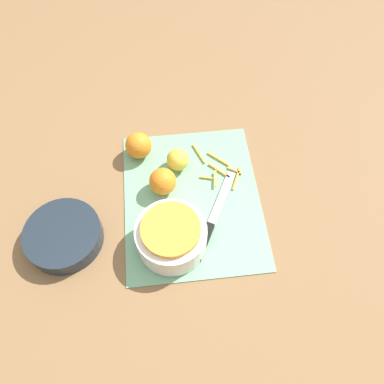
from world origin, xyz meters
TOP-DOWN VIEW (x-y plane):
  - ground_plane at (0.00, 0.00)m, footprint 4.00×4.00m
  - cutting_board at (0.00, 0.00)m, footprint 0.43×0.35m
  - bowl_speckled at (-0.12, 0.06)m, footprint 0.17×0.17m
  - bowl_dark at (-0.08, 0.32)m, footprint 0.18×0.18m
  - knife at (-0.10, -0.03)m, footprint 0.25×0.14m
  - orange_left at (0.04, 0.07)m, footprint 0.07×0.07m
  - orange_right at (0.16, 0.13)m, footprint 0.07×0.07m
  - lemon at (0.10, 0.03)m, footprint 0.06×0.06m
  - peel_pile at (0.08, -0.08)m, footprint 0.16×0.12m

SIDE VIEW (x-z plane):
  - ground_plane at x=0.00m, z-range 0.00..0.00m
  - cutting_board at x=0.00m, z-range 0.00..0.01m
  - peel_pile at x=0.08m, z-range 0.00..0.01m
  - knife at x=-0.10m, z-range 0.00..0.02m
  - bowl_dark at x=-0.08m, z-range 0.00..0.05m
  - lemon at x=0.10m, z-range 0.01..0.07m
  - orange_left at x=0.04m, z-range 0.01..0.08m
  - orange_right at x=0.16m, z-range 0.01..0.08m
  - bowl_speckled at x=-0.12m, z-range 0.00..0.09m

